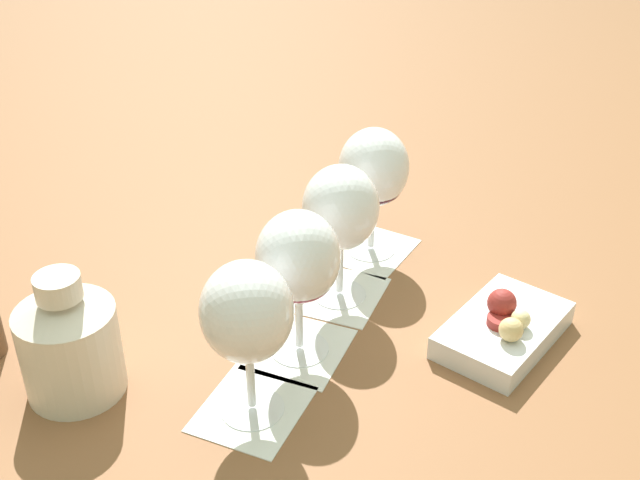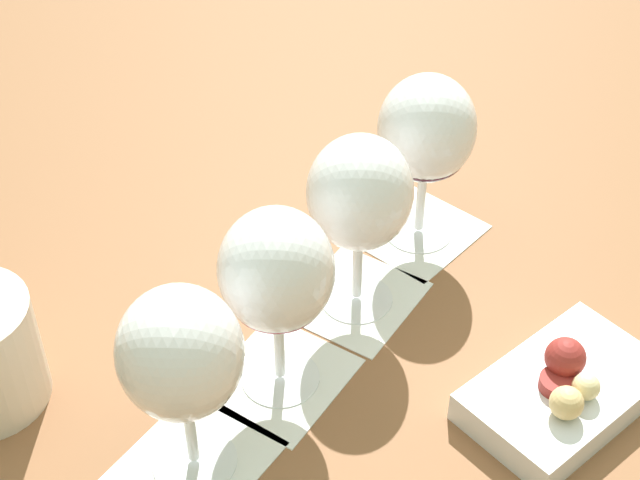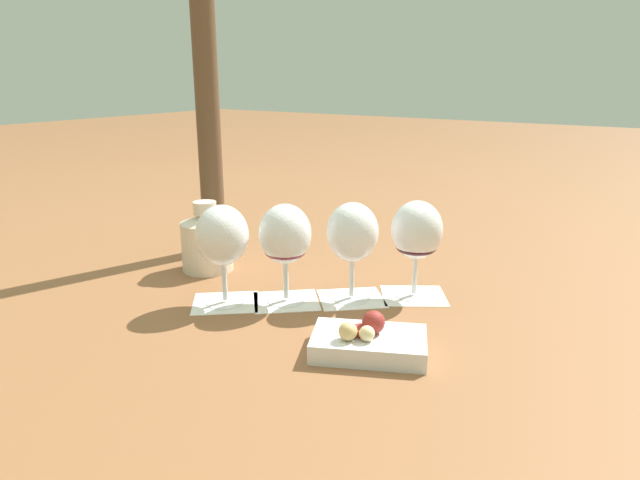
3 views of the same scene
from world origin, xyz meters
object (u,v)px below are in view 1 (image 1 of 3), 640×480
wine_glass_3 (374,173)px  snack_dish (504,328)px  wine_glass_1 (298,263)px  wine_glass_0 (247,318)px  ceramic_vase (69,342)px  wine_glass_2 (341,213)px

wine_glass_3 → snack_dish: size_ratio=0.92×
wine_glass_1 → snack_dish: wine_glass_1 is taller
wine_glass_0 → wine_glass_1: bearing=37.4°
wine_glass_0 → ceramic_vase: (-0.15, 0.12, -0.06)m
ceramic_vase → wine_glass_3: bearing=13.4°
wine_glass_1 → wine_glass_2: size_ratio=1.00×
wine_glass_3 → ceramic_vase: wine_glass_3 is taller
wine_glass_1 → wine_glass_2: bearing=39.3°
wine_glass_0 → wine_glass_2: size_ratio=1.00×
wine_glass_1 → wine_glass_3: bearing=39.8°
wine_glass_0 → ceramic_vase: size_ratio=1.22×
wine_glass_3 → snack_dish: wine_glass_3 is taller
wine_glass_0 → snack_dish: size_ratio=0.92×
wine_glass_2 → wine_glass_3: bearing=40.3°
wine_glass_1 → snack_dish: (0.22, -0.09, -0.10)m
wine_glass_0 → wine_glass_3: size_ratio=1.00×
wine_glass_0 → wine_glass_3: same height
wine_glass_2 → snack_dish: size_ratio=0.92×
wine_glass_3 → ceramic_vase: size_ratio=1.22×
ceramic_vase → wine_glass_1: bearing=-11.8°
ceramic_vase → snack_dish: bearing=-17.2°
wine_glass_1 → ceramic_vase: size_ratio=1.22×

